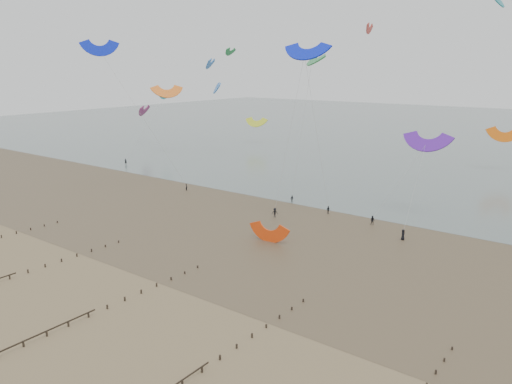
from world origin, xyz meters
TOP-DOWN VIEW (x-y plane):
  - ground at (0.00, 0.00)m, footprint 500.00×500.00m
  - sea_and_shore at (-4.08, 34.40)m, footprint 500.00×665.00m
  - kitesurfer_lead at (-30.41, 44.61)m, footprint 0.74×0.64m
  - kitesurfers at (23.65, 47.48)m, footprint 161.09×19.05m
  - grounded_kite at (5.71, 27.46)m, footprint 6.70×5.42m
  - kites_airborne at (-2.74, 86.52)m, footprint 256.63×120.74m

SIDE VIEW (x-z plane):
  - ground at x=0.00m, z-range 0.00..0.00m
  - grounded_kite at x=5.71m, z-range -1.74..1.74m
  - sea_and_shore at x=-4.08m, z-range -0.01..0.02m
  - kitesurfer_lead at x=-30.41m, z-range 0.00..1.72m
  - kitesurfers at x=23.65m, z-range -0.07..1.81m
  - kites_airborne at x=-2.74m, z-range 0.68..40.66m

